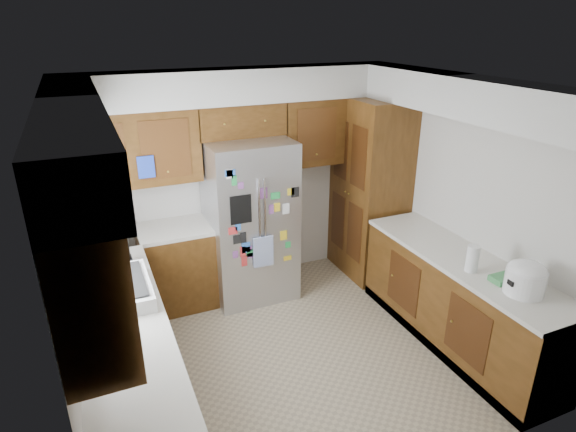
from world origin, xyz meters
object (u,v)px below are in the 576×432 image
object	(u,v)px
fridge	(250,220)
paper_towel	(472,259)
rice_cooker	(526,277)
pantry	(370,189)

from	to	relation	value
fridge	paper_towel	size ratio (longest dim) A/B	7.46
rice_cooker	fridge	bearing A→B (deg)	122.68
rice_cooker	paper_towel	world-z (taller)	rice_cooker
rice_cooker	paper_towel	xyz separation A→B (m)	(-0.12, 0.45, -0.02)
fridge	paper_towel	bearing A→B (deg)	-53.93
rice_cooker	paper_towel	distance (m)	0.47
paper_towel	rice_cooker	bearing A→B (deg)	-74.59
fridge	rice_cooker	bearing A→B (deg)	-57.32
pantry	paper_towel	size ratio (longest dim) A/B	8.92
paper_towel	pantry	bearing A→B (deg)	86.14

